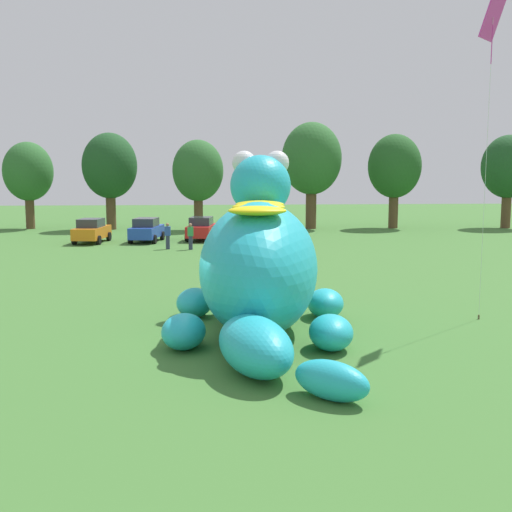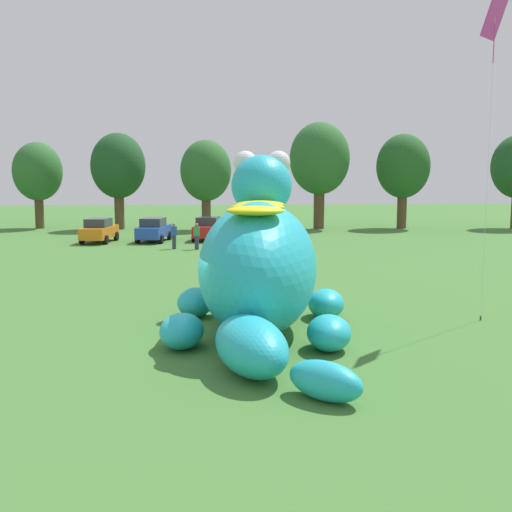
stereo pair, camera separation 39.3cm
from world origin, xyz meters
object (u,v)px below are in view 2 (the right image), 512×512
(giant_inflatable_creature, at_px, (259,266))
(car_blue, at_px, (154,230))
(car_red, at_px, (209,229))
(spectator_near_inflatable, at_px, (197,236))
(tethered_flying_kite, at_px, (495,20))
(spectator_mid_field, at_px, (174,236))
(car_black, at_px, (258,229))
(car_orange, at_px, (99,230))

(giant_inflatable_creature, height_order, car_blue, giant_inflatable_creature)
(car_red, relative_size, spectator_near_inflatable, 2.53)
(car_red, relative_size, tethered_flying_kite, 0.41)
(spectator_mid_field, bearing_deg, giant_inflatable_creature, -79.27)
(spectator_mid_field, bearing_deg, car_red, 67.83)
(car_blue, relative_size, spectator_near_inflatable, 2.52)
(car_black, xyz_separation_m, tethered_flying_kite, (5.92, -24.95, 8.84))
(giant_inflatable_creature, height_order, tethered_flying_kite, tethered_flying_kite)
(car_black, distance_m, tethered_flying_kite, 27.12)
(car_red, height_order, spectator_mid_field, car_red)
(car_blue, relative_size, car_red, 1.00)
(car_blue, height_order, spectator_near_inflatable, car_blue)
(car_orange, height_order, spectator_near_inflatable, car_orange)
(spectator_mid_field, xyz_separation_m, tethered_flying_kite, (11.67, -20.63, 8.84))
(tethered_flying_kite, bearing_deg, car_black, 103.34)
(car_red, xyz_separation_m, spectator_mid_field, (-2.16, -5.30, -0.01))
(spectator_near_inflatable, bearing_deg, car_red, 83.21)
(car_red, bearing_deg, tethered_flying_kite, -69.86)
(car_blue, bearing_deg, tethered_flying_kite, -61.88)
(car_red, distance_m, tethered_flying_kite, 29.00)
(car_blue, xyz_separation_m, tethered_flying_kite, (13.45, -25.17, 8.84))
(car_black, xyz_separation_m, spectator_near_inflatable, (-4.27, -4.70, -0.01))
(car_black, height_order, tethered_flying_kite, tethered_flying_kite)
(car_orange, distance_m, car_black, 11.37)
(giant_inflatable_creature, relative_size, spectator_near_inflatable, 6.61)
(giant_inflatable_creature, height_order, spectator_mid_field, giant_inflatable_creature)
(giant_inflatable_creature, relative_size, car_blue, 2.62)
(tethered_flying_kite, bearing_deg, car_red, 110.14)
(car_orange, bearing_deg, car_red, 7.54)
(car_red, bearing_deg, giant_inflatable_creature, -85.87)
(giant_inflatable_creature, relative_size, tethered_flying_kite, 1.07)
(tethered_flying_kite, bearing_deg, spectator_mid_field, 119.50)
(spectator_near_inflatable, height_order, spectator_mid_field, same)
(car_red, relative_size, car_black, 1.03)
(car_red, distance_m, spectator_near_inflatable, 5.72)
(giant_inflatable_creature, xyz_separation_m, spectator_near_inflatable, (-2.63, 21.30, -1.23))
(car_orange, relative_size, car_blue, 0.99)
(tethered_flying_kite, bearing_deg, car_blue, 118.12)
(car_red, bearing_deg, car_black, -15.30)
(car_orange, bearing_deg, spectator_near_inflatable, -33.26)
(car_blue, distance_m, car_black, 7.54)
(car_blue, xyz_separation_m, spectator_near_inflatable, (3.26, -4.93, -0.01))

